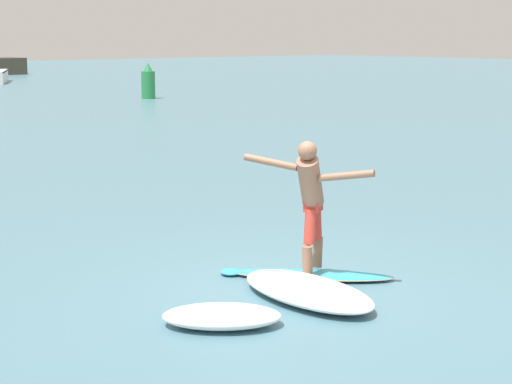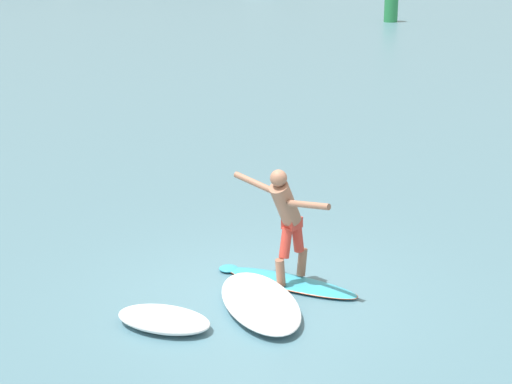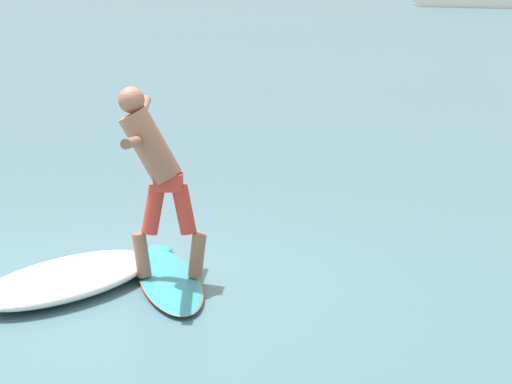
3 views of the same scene
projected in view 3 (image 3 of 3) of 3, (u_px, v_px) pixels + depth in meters
name	position (u px, v px, depth m)	size (l,w,h in m)	color
ground_plane	(118.00, 280.00, 11.32)	(200.00, 200.00, 0.00)	slate
surfboard	(169.00, 279.00, 11.19)	(1.85, 1.98, 0.22)	#33A3C0
surfer	(153.00, 165.00, 10.91)	(1.03, 1.49, 1.76)	#91634C
wave_foam_at_nose	(66.00, 279.00, 10.96)	(1.07, 2.10, 0.22)	white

